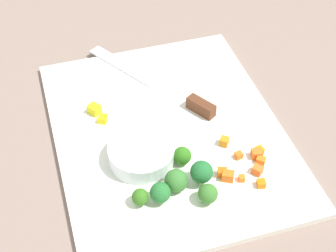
{
  "coord_description": "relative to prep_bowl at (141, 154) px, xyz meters",
  "views": [
    {
      "loc": [
        0.6,
        -0.18,
        0.65
      ],
      "look_at": [
        0.0,
        0.0,
        0.02
      ],
      "focal_mm": 54.61,
      "sensor_mm": 36.0,
      "label": 1
    }
  ],
  "objects": [
    {
      "name": "broccoli_floret_2",
      "position": [
        0.09,
        0.01,
        0.01
      ],
      "size": [
        0.03,
        0.03,
        0.04
      ],
      "color": "#91B85B",
      "rests_on": "cutting_board"
    },
    {
      "name": "carrot_dice_0",
      "position": [
        0.01,
        0.14,
        -0.01
      ],
      "size": [
        0.02,
        0.02,
        0.01
      ],
      "primitive_type": "cube",
      "rotation": [
        0.0,
        0.0,
        0.87
      ],
      "color": "orange",
      "rests_on": "cutting_board"
    },
    {
      "name": "carrot_dice_2",
      "position": [
        0.04,
        0.19,
        -0.01
      ],
      "size": [
        0.01,
        0.01,
        0.01
      ],
      "primitive_type": "cube",
      "rotation": [
        0.0,
        0.0,
        1.75
      ],
      "color": "orange",
      "rests_on": "cutting_board"
    },
    {
      "name": "carrot_dice_1",
      "position": [
        0.08,
        0.12,
        -0.01
      ],
      "size": [
        0.02,
        0.02,
        0.02
      ],
      "primitive_type": "cube",
      "rotation": [
        0.0,
        0.0,
        1.08
      ],
      "color": "orange",
      "rests_on": "cutting_board"
    },
    {
      "name": "carrot_dice_7",
      "position": [
        0.11,
        0.17,
        -0.01
      ],
      "size": [
        0.02,
        0.02,
        0.01
      ],
      "primitive_type": "cube",
      "rotation": [
        0.0,
        0.0,
        1.38
      ],
      "color": "orange",
      "rests_on": "cutting_board"
    },
    {
      "name": "carrot_dice_6",
      "position": [
        0.06,
        0.19,
        -0.01
      ],
      "size": [
        0.02,
        0.02,
        0.01
      ],
      "primitive_type": "cube",
      "rotation": [
        0.0,
        0.0,
        2.43
      ],
      "color": "orange",
      "rests_on": "cutting_board"
    },
    {
      "name": "broccoli_floret_5",
      "position": [
        0.09,
        -0.02,
        0.0
      ],
      "size": [
        0.03,
        0.03,
        0.03
      ],
      "color": "#86B456",
      "rests_on": "cutting_board"
    },
    {
      "name": "cutting_board",
      "position": [
        -0.05,
        0.06,
        -0.02
      ],
      "size": [
        0.49,
        0.39,
        0.01
      ],
      "primitive_type": "cube",
      "color": "white",
      "rests_on": "ground_plane"
    },
    {
      "name": "carrot_dice_9",
      "position": [
        0.05,
        0.19,
        -0.01
      ],
      "size": [
        0.02,
        0.02,
        0.01
      ],
      "primitive_type": "cube",
      "rotation": [
        0.0,
        0.0,
        2.99
      ],
      "color": "orange",
      "rests_on": "cutting_board"
    },
    {
      "name": "broccoli_floret_3",
      "position": [
        0.11,
        0.08,
        0.0
      ],
      "size": [
        0.03,
        0.03,
        0.03
      ],
      "color": "#84BB69",
      "rests_on": "cutting_board"
    },
    {
      "name": "ground_plane",
      "position": [
        -0.05,
        0.06,
        -0.03
      ],
      "size": [
        4.0,
        4.0,
        0.0
      ],
      "primitive_type": "plane",
      "color": "gray"
    },
    {
      "name": "carrot_dice_3",
      "position": [
        0.09,
        0.14,
        -0.01
      ],
      "size": [
        0.01,
        0.01,
        0.01
      ],
      "primitive_type": "cube",
      "rotation": [
        0.0,
        0.0,
        1.32
      ],
      "color": "orange",
      "rests_on": "cutting_board"
    },
    {
      "name": "broccoli_floret_4",
      "position": [
        0.07,
        0.04,
        0.0
      ],
      "size": [
        0.04,
        0.04,
        0.04
      ],
      "color": "#8FB357",
      "rests_on": "cutting_board"
    },
    {
      "name": "pepper_dice_0",
      "position": [
        -0.11,
        -0.04,
        -0.01
      ],
      "size": [
        0.02,
        0.02,
        0.01
      ],
      "primitive_type": "cube",
      "rotation": [
        0.0,
        0.0,
        2.68
      ],
      "color": "yellow",
      "rests_on": "cutting_board"
    },
    {
      "name": "carrot_dice_5",
      "position": [
        0.04,
        0.16,
        -0.01
      ],
      "size": [
        0.01,
        0.01,
        0.01
      ],
      "primitive_type": "cube",
      "rotation": [
        0.0,
        0.0,
        1.79
      ],
      "color": "orange",
      "rests_on": "cutting_board"
    },
    {
      "name": "pepper_dice_1",
      "position": [
        -0.14,
        -0.05,
        -0.01
      ],
      "size": [
        0.03,
        0.03,
        0.02
      ],
      "primitive_type": "cube",
      "rotation": [
        0.0,
        0.0,
        0.64
      ],
      "color": "yellow",
      "rests_on": "cutting_board"
    },
    {
      "name": "carrot_dice_4",
      "position": [
        0.08,
        0.17,
        -0.01
      ],
      "size": [
        0.02,
        0.02,
        0.01
      ],
      "primitive_type": "cube",
      "rotation": [
        0.0,
        0.0,
        0.64
      ],
      "color": "orange",
      "rests_on": "cutting_board"
    },
    {
      "name": "carrot_dice_8",
      "position": [
        0.07,
        0.12,
        -0.01
      ],
      "size": [
        0.02,
        0.02,
        0.01
      ],
      "primitive_type": "cube",
      "rotation": [
        0.0,
        0.0,
        1.21
      ],
      "color": "orange",
      "rests_on": "cutting_board"
    },
    {
      "name": "broccoli_floret_0",
      "position": [
        0.03,
        0.07,
        0.0
      ],
      "size": [
        0.03,
        0.03,
        0.03
      ],
      "color": "#86BA62",
      "rests_on": "cutting_board"
    },
    {
      "name": "broccoli_floret_1",
      "position": [
        0.07,
        0.08,
        0.01
      ],
      "size": [
        0.04,
        0.04,
        0.04
      ],
      "color": "#82AE65",
      "rests_on": "cutting_board"
    },
    {
      "name": "prep_bowl",
      "position": [
        0.0,
        0.0,
        0.0
      ],
      "size": [
        0.11,
        0.11,
        0.03
      ],
      "primitive_type": "cylinder",
      "color": "white",
      "rests_on": "cutting_board"
    },
    {
      "name": "chef_knife",
      "position": [
        -0.14,
        0.1,
        -0.01
      ],
      "size": [
        0.28,
        0.18,
        0.02
      ],
      "rotation": [
        0.0,
        0.0,
        3.7
      ],
      "color": "silver",
      "rests_on": "cutting_board"
    }
  ]
}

